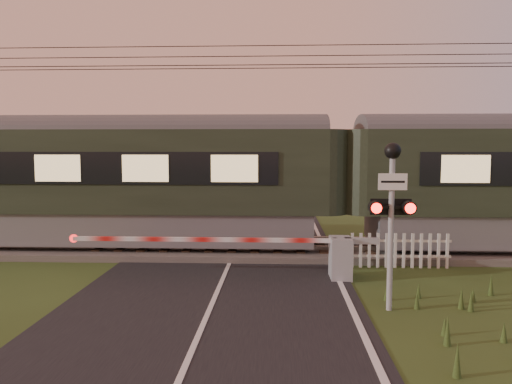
{
  "coord_description": "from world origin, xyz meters",
  "views": [
    {
      "loc": [
        1.33,
        -8.35,
        3.13
      ],
      "look_at": [
        0.79,
        3.2,
        2.1
      ],
      "focal_mm": 35.0,
      "sensor_mm": 36.0,
      "label": 1
    }
  ],
  "objects_px": {
    "train": "(342,180)",
    "picket_fence": "(399,250)",
    "boom_gate": "(322,255)",
    "crossing_signal": "(392,196)"
  },
  "relations": [
    {
      "from": "train",
      "to": "picket_fence",
      "type": "xyz_separation_m",
      "value": [
        1.28,
        -1.89,
        -1.71
      ]
    },
    {
      "from": "boom_gate",
      "to": "crossing_signal",
      "type": "relative_size",
      "value": 2.32
    },
    {
      "from": "boom_gate",
      "to": "picket_fence",
      "type": "distance_m",
      "value": 2.4
    },
    {
      "from": "boom_gate",
      "to": "crossing_signal",
      "type": "bearing_deg",
      "value": -64.45
    },
    {
      "from": "train",
      "to": "crossing_signal",
      "type": "height_order",
      "value": "train"
    },
    {
      "from": "boom_gate",
      "to": "train",
      "type": "bearing_deg",
      "value": 74.47
    },
    {
      "from": "train",
      "to": "picket_fence",
      "type": "distance_m",
      "value": 2.86
    },
    {
      "from": "boom_gate",
      "to": "crossing_signal",
      "type": "distance_m",
      "value": 3.06
    },
    {
      "from": "train",
      "to": "crossing_signal",
      "type": "bearing_deg",
      "value": -87.13
    },
    {
      "from": "picket_fence",
      "to": "train",
      "type": "bearing_deg",
      "value": 124.03
    }
  ]
}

